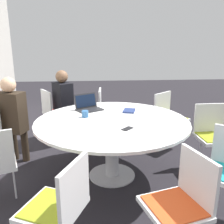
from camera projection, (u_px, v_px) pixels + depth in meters
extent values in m
plane|color=black|center=(112.00, 175.00, 3.22)|extent=(16.00, 16.00, 0.00)
cylinder|color=#B7B7BC|center=(112.00, 175.00, 3.22)|extent=(0.59, 0.59, 0.02)
cylinder|color=#B7B7BC|center=(112.00, 149.00, 3.12)|extent=(0.17, 0.17, 0.70)
cylinder|color=white|center=(112.00, 121.00, 3.02)|extent=(1.85, 1.85, 0.03)
cube|color=silver|center=(58.00, 113.00, 4.38)|extent=(0.59, 0.59, 0.04)
cube|color=red|center=(58.00, 112.00, 4.38)|extent=(0.52, 0.52, 0.01)
cube|color=silver|center=(47.00, 102.00, 4.22)|extent=(0.37, 0.24, 0.40)
cylinder|color=silver|center=(55.00, 123.00, 4.59)|extent=(0.02, 0.02, 0.43)
cylinder|color=silver|center=(63.00, 128.00, 4.31)|extent=(0.02, 0.02, 0.43)
cylinder|color=silver|center=(12.00, 148.00, 3.51)|extent=(0.02, 0.02, 0.43)
cylinder|color=silver|center=(14.00, 181.00, 2.69)|extent=(0.02, 0.02, 0.43)
cube|color=silver|center=(52.00, 209.00, 1.88)|extent=(0.57, 0.56, 0.04)
cube|color=olive|center=(52.00, 206.00, 1.87)|extent=(0.50, 0.50, 0.01)
cube|color=silver|center=(74.00, 188.00, 1.75)|extent=(0.39, 0.20, 0.40)
cylinder|color=silver|center=(66.00, 220.00, 2.11)|extent=(0.02, 0.02, 0.43)
cube|color=silver|center=(174.00, 209.00, 1.88)|extent=(0.54, 0.52, 0.04)
cube|color=#E04C1E|center=(174.00, 206.00, 1.88)|extent=(0.47, 0.46, 0.01)
cube|color=silver|center=(198.00, 178.00, 1.89)|extent=(0.41, 0.14, 0.40)
cylinder|color=silver|center=(160.00, 219.00, 2.11)|extent=(0.02, 0.02, 0.43)
cylinder|color=silver|center=(206.00, 191.00, 2.51)|extent=(0.02, 0.02, 0.43)
cube|color=silver|center=(215.00, 139.00, 3.24)|extent=(0.43, 0.45, 0.04)
cube|color=olive|center=(215.00, 137.00, 3.23)|extent=(0.38, 0.40, 0.01)
cube|color=silver|center=(209.00, 118.00, 3.36)|extent=(0.04, 0.42, 0.40)
cylinder|color=silver|center=(200.00, 156.00, 3.28)|extent=(0.02, 0.02, 0.43)
cube|color=silver|center=(172.00, 120.00, 4.00)|extent=(0.60, 0.61, 0.04)
cube|color=olive|center=(172.00, 118.00, 3.99)|extent=(0.53, 0.53, 0.01)
cube|color=silver|center=(162.00, 105.00, 4.07)|extent=(0.29, 0.34, 0.40)
cylinder|color=silver|center=(177.00, 131.00, 4.18)|extent=(0.02, 0.02, 0.43)
cylinder|color=silver|center=(164.00, 137.00, 3.94)|extent=(0.02, 0.02, 0.43)
cube|color=silver|center=(111.00, 113.00, 4.39)|extent=(0.47, 0.45, 0.04)
cube|color=#4C5156|center=(111.00, 112.00, 4.38)|extent=(0.41, 0.40, 0.01)
cube|color=silver|center=(100.00, 101.00, 4.32)|extent=(0.42, 0.06, 0.40)
cylinder|color=silver|center=(111.00, 122.00, 4.62)|extent=(0.02, 0.02, 0.43)
cylinder|color=silver|center=(111.00, 129.00, 4.28)|extent=(0.02, 0.02, 0.43)
cylinder|color=black|center=(68.00, 126.00, 4.38)|extent=(0.10, 0.10, 0.47)
cylinder|color=black|center=(72.00, 129.00, 4.24)|extent=(0.10, 0.10, 0.47)
cube|color=black|center=(63.00, 99.00, 4.12)|extent=(0.42, 0.37, 0.55)
sphere|color=brown|center=(62.00, 76.00, 4.01)|extent=(0.20, 0.20, 0.20)
cylinder|color=#2D2319|center=(14.00, 144.00, 3.61)|extent=(0.10, 0.10, 0.47)
cylinder|color=#2D2319|center=(25.00, 145.00, 3.56)|extent=(0.10, 0.10, 0.47)
cube|color=#2D2319|center=(11.00, 112.00, 3.35)|extent=(0.33, 0.41, 0.55)
sphere|color=tan|center=(8.00, 85.00, 3.25)|extent=(0.20, 0.20, 0.20)
cube|color=#232326|center=(90.00, 110.00, 3.43)|extent=(0.37, 0.40, 0.02)
cube|color=#232326|center=(86.00, 101.00, 3.48)|extent=(0.21, 0.31, 0.20)
cube|color=black|center=(86.00, 101.00, 3.48)|extent=(0.19, 0.28, 0.17)
cube|color=navy|center=(129.00, 111.00, 3.37)|extent=(0.24, 0.20, 0.02)
cylinder|color=#33669E|center=(85.00, 114.00, 3.12)|extent=(0.08, 0.08, 0.08)
cube|color=black|center=(127.00, 129.00, 2.70)|extent=(0.15, 0.15, 0.01)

